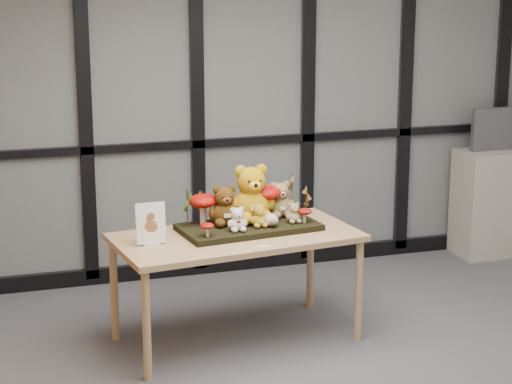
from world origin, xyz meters
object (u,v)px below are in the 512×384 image
object	(u,v)px
bear_brown_medium	(224,203)
bear_white_bow	(237,218)
diorama_tray	(249,227)
monitor	(499,129)
bear_tan_back	(280,197)
cabinet	(496,202)
mushroom_back_left	(203,207)
mushroom_back_right	(265,200)
bear_beige_small	(294,212)
bear_pooh_yellow	(251,190)
display_table	(236,244)
bear_small_yellow	(259,214)
mushroom_front_right	(305,215)
mushroom_front_left	(207,229)
sign_holder	(151,226)
plush_cream_hedgehog	(271,219)

from	to	relation	value
bear_brown_medium	bear_white_bow	world-z (taller)	bear_brown_medium
diorama_tray	monitor	bearing A→B (deg)	16.42
bear_tan_back	cabinet	size ratio (longest dim) A/B	0.29
mushroom_back_left	mushroom_back_right	xyz separation A→B (m)	(0.43, 0.02, 0.01)
bear_white_bow	bear_beige_small	size ratio (longest dim) A/B	1.17
bear_pooh_yellow	mushroom_back_right	size ratio (longest dim) A/B	1.67
monitor	display_table	bearing A→B (deg)	-155.93
bear_small_yellow	bear_brown_medium	bearing A→B (deg)	142.70
bear_beige_small	monitor	xyz separation A→B (m)	(2.22, 1.14, 0.24)
mushroom_back_left	bear_tan_back	bearing A→B (deg)	2.27
mushroom_back_right	mushroom_front_right	world-z (taller)	mushroom_back_right
diorama_tray	cabinet	world-z (taller)	cabinet
bear_small_yellow	cabinet	world-z (taller)	bear_small_yellow
monitor	diorama_tray	bearing A→B (deg)	-156.39
bear_tan_back	mushroom_back_left	bearing A→B (deg)	175.07
display_table	mushroom_front_right	bearing A→B (deg)	-5.83
display_table	diorama_tray	bearing A→B (deg)	26.57
bear_small_yellow	mushroom_front_left	xyz separation A→B (m)	(-0.37, -0.11, -0.03)
mushroom_back_left	mushroom_back_right	world-z (taller)	mushroom_back_right
bear_brown_medium	mushroom_front_left	distance (m)	0.30
cabinet	mushroom_back_right	bearing A→B (deg)	-157.97
bear_beige_small	mushroom_back_right	distance (m)	0.23
bear_brown_medium	bear_tan_back	world-z (taller)	bear_brown_medium
bear_white_bow	sign_holder	size ratio (longest dim) A/B	0.65
plush_cream_hedgehog	cabinet	size ratio (longest dim) A/B	0.10
bear_brown_medium	monitor	xyz separation A→B (m)	(2.66, 1.05, 0.17)
bear_pooh_yellow	sign_holder	bearing A→B (deg)	-170.35
sign_holder	monitor	bearing A→B (deg)	19.03
mushroom_front_right	bear_small_yellow	bearing A→B (deg)	-178.42
display_table	bear_pooh_yellow	world-z (taller)	bear_pooh_yellow
diorama_tray	mushroom_back_right	bearing A→B (deg)	32.36
diorama_tray	bear_beige_small	xyz separation A→B (m)	(0.29, -0.04, 0.09)
display_table	mushroom_back_left	bearing A→B (deg)	125.88
bear_pooh_yellow	bear_beige_small	bearing A→B (deg)	-35.38
bear_white_bow	mushroom_back_right	distance (m)	0.36
mushroom_back_left	display_table	bearing A→B (deg)	-46.92
bear_pooh_yellow	display_table	bearing A→B (deg)	-139.94
bear_white_bow	mushroom_back_left	bearing A→B (deg)	118.06
diorama_tray	cabinet	size ratio (longest dim) A/B	0.99
sign_holder	mushroom_back_left	bearing A→B (deg)	28.88
bear_white_bow	display_table	bearing A→B (deg)	73.80
mushroom_front_left	bear_pooh_yellow	bearing A→B (deg)	36.66
mushroom_front_left	cabinet	distance (m)	3.12
mushroom_back_right	sign_holder	world-z (taller)	mushroom_back_right
bear_white_bow	mushroom_front_right	distance (m)	0.48
mushroom_back_left	mushroom_back_right	size ratio (longest dim) A/B	0.88
plush_cream_hedgehog	bear_small_yellow	bearing A→B (deg)	161.38
bear_tan_back	bear_pooh_yellow	bearing A→B (deg)	-176.60
mushroom_back_left	monitor	size ratio (longest dim) A/B	0.43
mushroom_back_left	sign_holder	world-z (taller)	sign_holder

